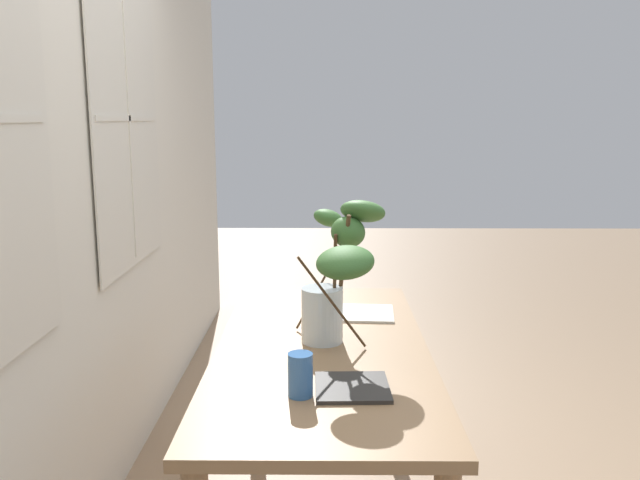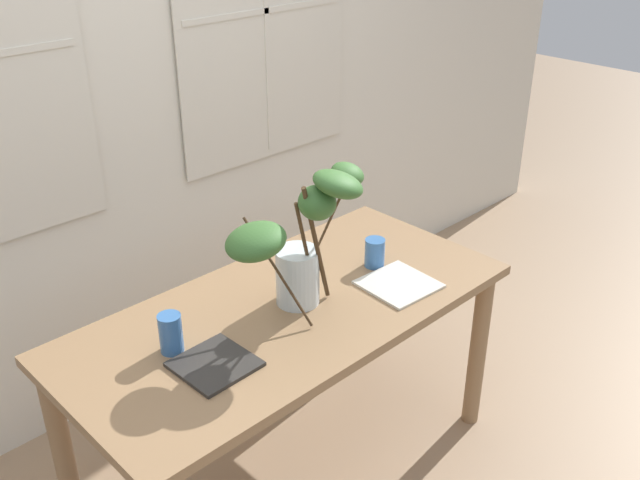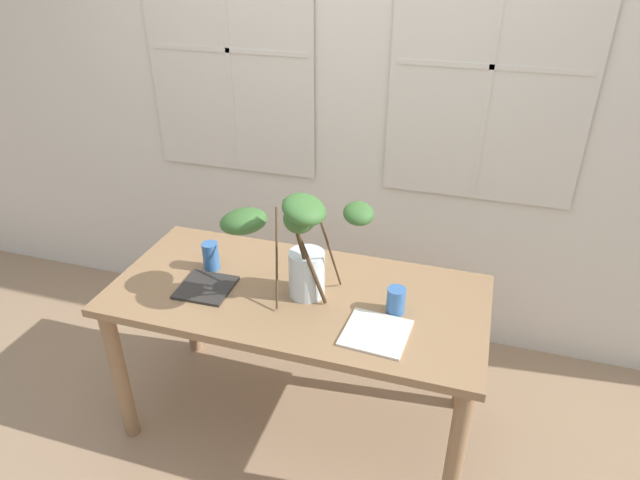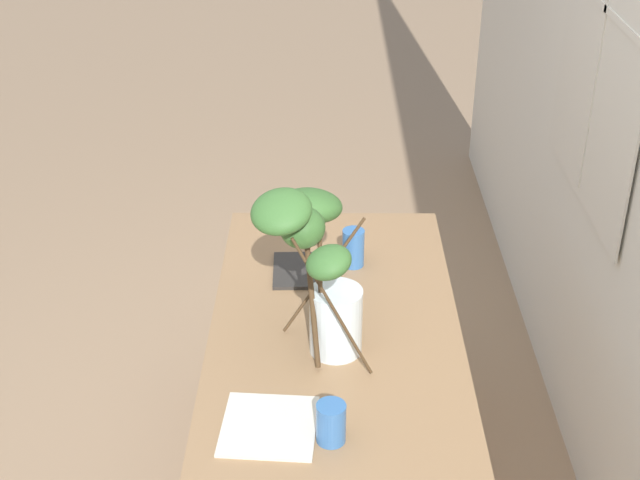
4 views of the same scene
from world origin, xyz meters
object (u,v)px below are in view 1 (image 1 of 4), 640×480
at_px(dining_table, 322,374).
at_px(plate_square_left, 352,387).
at_px(drinking_glass_blue_left, 300,375).
at_px(drinking_glass_blue_right, 326,298).
at_px(vase_with_branches, 337,273).
at_px(plate_square_right, 364,313).

xyz_separation_m(dining_table, plate_square_left, (-0.38, -0.09, 0.11)).
bearing_deg(drinking_glass_blue_left, drinking_glass_blue_right, -5.12).
distance_m(drinking_glass_blue_left, plate_square_left, 0.17).
relative_size(vase_with_branches, plate_square_right, 2.66).
bearing_deg(plate_square_right, drinking_glass_blue_right, 74.41).
bearing_deg(plate_square_left, drinking_glass_blue_right, 5.49).
distance_m(drinking_glass_blue_left, drinking_glass_blue_right, 0.86).
relative_size(dining_table, plate_square_left, 7.22).
relative_size(dining_table, drinking_glass_blue_right, 14.42).
xyz_separation_m(dining_table, drinking_glass_blue_right, (0.43, -0.01, 0.16)).
height_order(dining_table, drinking_glass_blue_left, drinking_glass_blue_left).
bearing_deg(dining_table, plate_square_left, -166.38).
xyz_separation_m(drinking_glass_blue_right, plate_square_right, (-0.04, -0.16, -0.05)).
relative_size(drinking_glass_blue_left, plate_square_right, 0.54).
height_order(dining_table, vase_with_branches, vase_with_branches).
bearing_deg(plate_square_right, vase_with_branches, 161.67).
height_order(vase_with_branches, drinking_glass_blue_right, vase_with_branches).
height_order(vase_with_branches, drinking_glass_blue_left, vase_with_branches).
relative_size(dining_table, vase_with_branches, 2.48).
bearing_deg(drinking_glass_blue_left, vase_with_branches, -14.36).
distance_m(vase_with_branches, drinking_glass_blue_left, 0.50).
xyz_separation_m(drinking_glass_blue_left, plate_square_left, (0.05, -0.15, -0.06)).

